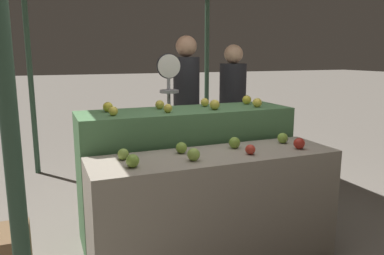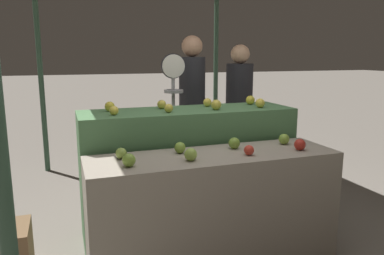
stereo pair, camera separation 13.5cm
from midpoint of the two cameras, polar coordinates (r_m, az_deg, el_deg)
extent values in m
cylinder|color=#33513D|center=(5.46, -21.36, 6.79)|extent=(0.07, 0.07, 2.56)
cylinder|color=#33513D|center=(5.95, 4.29, 7.80)|extent=(0.07, 0.07, 2.56)
cube|color=gray|center=(2.90, 4.70, -12.64)|extent=(1.86, 0.55, 0.89)
cube|color=#4C7A4C|center=(3.38, 0.58, -6.87)|extent=(1.86, 0.55, 1.14)
sphere|color=#7AA338|center=(2.46, -8.04, -4.96)|extent=(0.09, 0.09, 0.09)
sphere|color=#8EB247|center=(2.57, 1.31, -4.14)|extent=(0.09, 0.09, 0.09)
sphere|color=red|center=(2.76, 10.07, -3.43)|extent=(0.07, 0.07, 0.07)
sphere|color=#AD281E|center=(2.99, 17.37, -2.50)|extent=(0.09, 0.09, 0.09)
sphere|color=#8EB247|center=(2.65, -9.31, -3.92)|extent=(0.08, 0.08, 0.08)
sphere|color=#84AD3D|center=(2.77, -0.44, -3.10)|extent=(0.08, 0.08, 0.08)
sphere|color=#7AA338|center=(2.92, 7.77, -2.39)|extent=(0.09, 0.09, 0.09)
sphere|color=#84AD3D|center=(3.15, 15.05, -1.71)|extent=(0.09, 0.09, 0.09)
sphere|color=yellow|center=(2.98, -10.55, 2.55)|extent=(0.07, 0.07, 0.07)
sphere|color=gold|center=(3.07, -2.31, 2.95)|extent=(0.07, 0.07, 0.07)
sphere|color=gold|center=(3.23, 4.91, 3.46)|extent=(0.09, 0.09, 0.09)
sphere|color=yellow|center=(3.42, 11.46, 3.66)|extent=(0.08, 0.08, 0.08)
sphere|color=gold|center=(3.19, -11.25, 3.16)|extent=(0.08, 0.08, 0.08)
sphere|color=gold|center=(3.28, -3.47, 3.52)|extent=(0.08, 0.08, 0.08)
sphere|color=yellow|center=(3.43, 3.49, 3.83)|extent=(0.08, 0.08, 0.08)
sphere|color=gold|center=(3.62, 9.94, 4.13)|extent=(0.09, 0.09, 0.09)
cylinder|color=#99999E|center=(4.01, -1.86, -1.21)|extent=(0.04, 0.04, 1.52)
cylinder|color=black|center=(3.92, -1.90, 9.34)|extent=(0.26, 0.01, 0.26)
cylinder|color=silver|center=(3.90, -1.84, 9.33)|extent=(0.24, 0.02, 0.24)
cylinder|color=#99999E|center=(3.92, -1.82, 6.56)|extent=(0.01, 0.01, 0.14)
cylinder|color=#99999E|center=(3.92, -1.81, 5.54)|extent=(0.20, 0.20, 0.03)
cube|color=#2D2D38|center=(4.48, 0.88, -4.33)|extent=(0.25, 0.19, 0.85)
cylinder|color=#232328|center=(4.34, 0.91, 5.83)|extent=(0.37, 0.37, 0.74)
sphere|color=tan|center=(4.32, 0.93, 12.29)|extent=(0.24, 0.24, 0.24)
cube|color=#2D2D38|center=(4.76, 7.81, -3.77)|extent=(0.28, 0.23, 0.80)
cylinder|color=#232328|center=(4.63, 8.05, 5.28)|extent=(0.43, 0.43, 0.70)
sphere|color=tan|center=(4.60, 8.21, 11.03)|extent=(0.23, 0.23, 0.23)
cube|color=brown|center=(3.13, -25.84, -17.00)|extent=(0.39, 0.39, 0.39)
camera|label=1|loc=(0.07, -88.69, 0.25)|focal=35.00mm
camera|label=2|loc=(0.07, 91.31, -0.25)|focal=35.00mm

